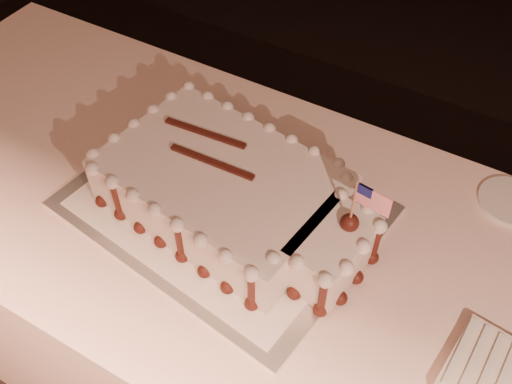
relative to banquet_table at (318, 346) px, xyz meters
The scene contains 5 objects.
banquet_table is the anchor object (origin of this frame).
cake_board 0.46m from the banquet_table, behind, with size 0.61×0.46×0.01m, color silver.
doily 0.46m from the banquet_table, behind, with size 0.55×0.41×0.00m, color white.
sheet_cake 0.49m from the banquet_table, behind, with size 0.60×0.39×0.23m.
side_plate 0.56m from the banquet_table, 50.06° to the left, with size 0.14×0.14×0.01m, color silver.
Camera 1 is at (0.19, -0.03, 1.67)m, focal length 40.00 mm.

